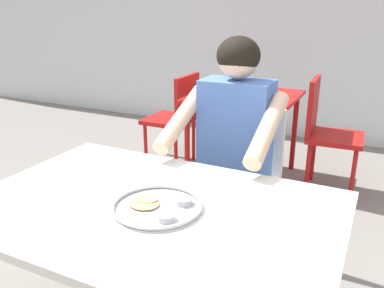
{
  "coord_description": "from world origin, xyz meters",
  "views": [
    {
      "loc": [
        0.65,
        -1.0,
        1.38
      ],
      "look_at": [
        0.02,
        0.29,
        0.88
      ],
      "focal_mm": 37.13,
      "sensor_mm": 36.0,
      "label": 1
    }
  ],
  "objects_px": {
    "chair_red_right": "(325,128)",
    "table_background_red": "(244,106)",
    "thali_tray": "(158,206)",
    "diner_foreground": "(229,145)",
    "chair_red_left": "(177,113)",
    "table_foreground": "(152,222)",
    "chair_foreground": "(242,174)"
  },
  "relations": [
    {
      "from": "chair_red_right",
      "to": "table_background_red",
      "type": "bearing_deg",
      "value": -177.51
    },
    {
      "from": "thali_tray",
      "to": "diner_foreground",
      "type": "xyz_separation_m",
      "value": [
        0.0,
        0.67,
        0.01
      ]
    },
    {
      "from": "thali_tray",
      "to": "chair_red_left",
      "type": "relative_size",
      "value": 0.37
    },
    {
      "from": "table_foreground",
      "to": "chair_foreground",
      "type": "bearing_deg",
      "value": 87.75
    },
    {
      "from": "table_foreground",
      "to": "chair_foreground",
      "type": "relative_size",
      "value": 1.46
    },
    {
      "from": "thali_tray",
      "to": "chair_red_right",
      "type": "xyz_separation_m",
      "value": [
        0.27,
        2.01,
        -0.23
      ]
    },
    {
      "from": "chair_foreground",
      "to": "chair_red_left",
      "type": "relative_size",
      "value": 1.05
    },
    {
      "from": "table_background_red",
      "to": "diner_foreground",
      "type": "bearing_deg",
      "value": -74.37
    },
    {
      "from": "thali_tray",
      "to": "table_background_red",
      "type": "relative_size",
      "value": 0.38
    },
    {
      "from": "thali_tray",
      "to": "table_foreground",
      "type": "bearing_deg",
      "value": 155.85
    },
    {
      "from": "thali_tray",
      "to": "chair_foreground",
      "type": "relative_size",
      "value": 0.35
    },
    {
      "from": "table_foreground",
      "to": "chair_red_right",
      "type": "xyz_separation_m",
      "value": [
        0.31,
        1.99,
        -0.15
      ]
    },
    {
      "from": "diner_foreground",
      "to": "chair_red_left",
      "type": "xyz_separation_m",
      "value": [
        -0.98,
        1.31,
        -0.27
      ]
    },
    {
      "from": "thali_tray",
      "to": "chair_red_right",
      "type": "distance_m",
      "value": 2.04
    },
    {
      "from": "thali_tray",
      "to": "chair_foreground",
      "type": "height_order",
      "value": "chair_foreground"
    },
    {
      "from": "chair_red_right",
      "to": "table_foreground",
      "type": "bearing_deg",
      "value": -98.78
    },
    {
      "from": "thali_tray",
      "to": "chair_foreground",
      "type": "bearing_deg",
      "value": 90.07
    },
    {
      "from": "thali_tray",
      "to": "diner_foreground",
      "type": "height_order",
      "value": "diner_foreground"
    },
    {
      "from": "diner_foreground",
      "to": "chair_red_left",
      "type": "relative_size",
      "value": 1.52
    },
    {
      "from": "chair_foreground",
      "to": "chair_red_right",
      "type": "xyz_separation_m",
      "value": [
        0.27,
        1.12,
        -0.0
      ]
    },
    {
      "from": "table_background_red",
      "to": "chair_red_left",
      "type": "relative_size",
      "value": 0.99
    },
    {
      "from": "table_foreground",
      "to": "chair_red_left",
      "type": "bearing_deg",
      "value": 115.82
    },
    {
      "from": "table_foreground",
      "to": "thali_tray",
      "type": "xyz_separation_m",
      "value": [
        0.04,
        -0.02,
        0.08
      ]
    },
    {
      "from": "chair_foreground",
      "to": "chair_red_left",
      "type": "bearing_deg",
      "value": 131.93
    },
    {
      "from": "chair_red_left",
      "to": "thali_tray",
      "type": "bearing_deg",
      "value": -63.54
    },
    {
      "from": "table_foreground",
      "to": "chair_red_left",
      "type": "relative_size",
      "value": 1.54
    },
    {
      "from": "chair_foreground",
      "to": "diner_foreground",
      "type": "distance_m",
      "value": 0.32
    },
    {
      "from": "table_foreground",
      "to": "diner_foreground",
      "type": "bearing_deg",
      "value": 86.84
    },
    {
      "from": "table_background_red",
      "to": "thali_tray",
      "type": "bearing_deg",
      "value": -79.51
    },
    {
      "from": "diner_foreground",
      "to": "table_background_red",
      "type": "bearing_deg",
      "value": 105.63
    },
    {
      "from": "table_foreground",
      "to": "table_background_red",
      "type": "xyz_separation_m",
      "value": [
        -0.33,
        1.96,
        -0.04
      ]
    },
    {
      "from": "diner_foreground",
      "to": "chair_foreground",
      "type": "bearing_deg",
      "value": 90.49
    }
  ]
}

